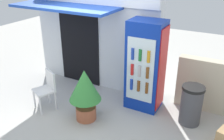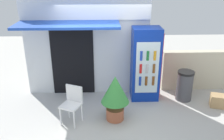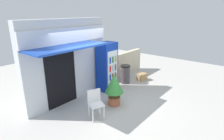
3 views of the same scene
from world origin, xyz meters
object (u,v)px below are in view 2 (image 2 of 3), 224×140
(potted_plant_near_shop, at_px, (115,93))
(cardboard_box, at_px, (219,101))
(trash_bin, at_px, (185,85))
(plastic_chair, at_px, (72,102))
(drink_cooler, at_px, (146,64))

(potted_plant_near_shop, xyz_separation_m, cardboard_box, (2.72, 0.48, -0.53))
(potted_plant_near_shop, distance_m, cardboard_box, 2.81)
(potted_plant_near_shop, height_order, trash_bin, potted_plant_near_shop)
(plastic_chair, xyz_separation_m, trash_bin, (2.90, 0.94, -0.10))
(plastic_chair, relative_size, potted_plant_near_shop, 0.79)
(trash_bin, bearing_deg, drink_cooler, 171.81)
(drink_cooler, distance_m, potted_plant_near_shop, 1.39)
(plastic_chair, height_order, trash_bin, plastic_chair)
(plastic_chair, bearing_deg, trash_bin, 18.00)
(plastic_chair, distance_m, potted_plant_near_shop, 0.99)
(drink_cooler, bearing_deg, cardboard_box, -17.10)
(trash_bin, relative_size, cardboard_box, 2.01)
(drink_cooler, distance_m, plastic_chair, 2.19)
(potted_plant_near_shop, xyz_separation_m, trash_bin, (1.92, 0.90, -0.27))
(drink_cooler, xyz_separation_m, cardboard_box, (1.86, -0.57, -0.82))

